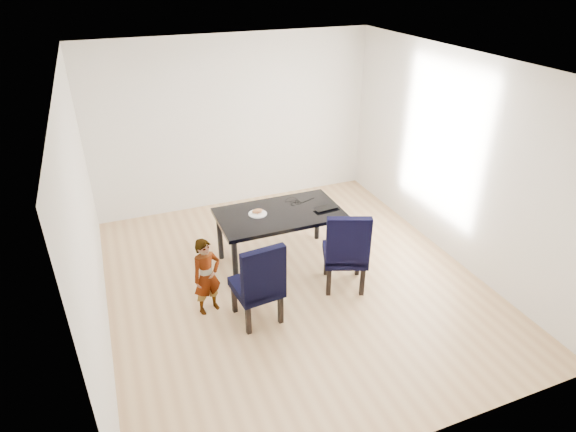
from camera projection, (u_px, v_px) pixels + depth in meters
name	position (u px, v px, depth m)	size (l,w,h in m)	color
floor	(294.00, 282.00, 6.15)	(4.50, 5.00, 0.01)	tan
ceiling	(295.00, 64.00, 4.86)	(4.50, 5.00, 0.01)	white
wall_back	(234.00, 123.00, 7.56)	(4.50, 0.01, 2.70)	white
wall_front	(426.00, 321.00, 3.46)	(4.50, 0.01, 2.70)	silver
wall_left	(85.00, 220.00, 4.78)	(0.01, 5.00, 2.70)	silver
wall_right	(455.00, 159.00, 6.24)	(0.01, 5.00, 2.70)	silver
dining_table	(280.00, 237.00, 6.38)	(1.60, 0.90, 0.75)	black
chair_left	(256.00, 280.00, 5.30)	(0.49, 0.51, 1.03)	black
chair_right	(345.00, 248.00, 5.85)	(0.51, 0.53, 1.07)	black
child	(207.00, 276.00, 5.44)	(0.35, 0.23, 0.95)	orange
plate	(258.00, 214.00, 6.16)	(0.24, 0.24, 0.01)	white
sandwich	(257.00, 211.00, 6.15)	(0.15, 0.07, 0.06)	#AD6C3E
laptop	(325.00, 207.00, 6.32)	(0.34, 0.22, 0.03)	black
cable_tangle	(296.00, 203.00, 6.43)	(0.14, 0.14, 0.01)	black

